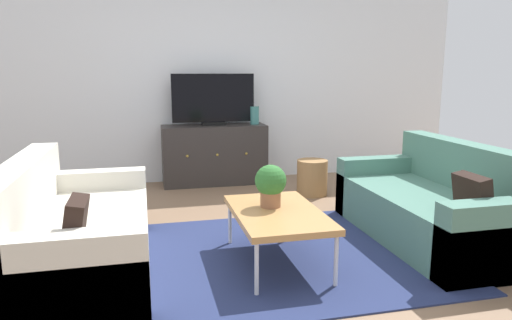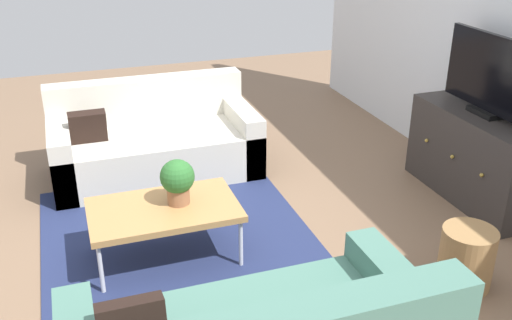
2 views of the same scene
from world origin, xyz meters
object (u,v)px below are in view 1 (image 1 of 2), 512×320
object	(u,v)px
couch_left_side	(67,237)
flat_screen_tv	(213,100)
couch_right_side	(440,208)
glass_vase	(255,115)
tv_console	(214,154)
coffee_table	(277,215)
potted_plant	(271,184)
wicker_basket	(312,177)

from	to	relation	value
couch_left_side	flat_screen_tv	world-z (taller)	flat_screen_tv
couch_right_side	glass_vase	xyz separation A→B (m)	(-1.00, 2.37, 0.57)
tv_console	glass_vase	xyz separation A→B (m)	(0.51, 0.00, 0.47)
couch_right_side	coffee_table	bearing A→B (deg)	-173.28
couch_right_side	potted_plant	xyz separation A→B (m)	(-1.46, -0.06, 0.31)
potted_plant	glass_vase	distance (m)	2.49
tv_console	glass_vase	distance (m)	0.69
potted_plant	wicker_basket	xyz separation A→B (m)	(0.93, 1.63, -0.37)
couch_left_side	coffee_table	size ratio (longest dim) A/B	1.78
couch_right_side	tv_console	size ratio (longest dim) A/B	1.40
coffee_table	flat_screen_tv	distance (m)	2.65
couch_left_side	wicker_basket	bearing A→B (deg)	33.73
couch_right_side	potted_plant	distance (m)	1.49
couch_left_side	couch_right_side	bearing A→B (deg)	0.00
potted_plant	tv_console	bearing A→B (deg)	91.12
wicker_basket	glass_vase	bearing A→B (deg)	120.22
couch_left_side	coffee_table	bearing A→B (deg)	-6.72
coffee_table	potted_plant	xyz separation A→B (m)	(-0.02, 0.11, 0.20)
couch_right_side	coffee_table	xyz separation A→B (m)	(-1.44, -0.17, 0.10)
tv_console	wicker_basket	size ratio (longest dim) A/B	3.17
couch_left_side	wicker_basket	xyz separation A→B (m)	(2.35, 1.57, -0.07)
glass_vase	wicker_basket	distance (m)	1.13
coffee_table	glass_vase	size ratio (longest dim) A/B	4.46
couch_left_side	wicker_basket	world-z (taller)	couch_left_side
tv_console	flat_screen_tv	size ratio (longest dim) A/B	1.26
tv_console	flat_screen_tv	xyz separation A→B (m)	(0.00, 0.02, 0.67)
coffee_table	wicker_basket	distance (m)	1.97
couch_right_side	glass_vase	bearing A→B (deg)	112.80
flat_screen_tv	glass_vase	bearing A→B (deg)	-2.25
coffee_table	wicker_basket	world-z (taller)	coffee_table
couch_left_side	glass_vase	size ratio (longest dim) A/B	7.95
flat_screen_tv	glass_vase	size ratio (longest dim) A/B	4.51
couch_left_side	couch_right_side	distance (m)	2.88
potted_plant	wicker_basket	world-z (taller)	potted_plant
couch_left_side	coffee_table	distance (m)	1.45
potted_plant	wicker_basket	size ratio (longest dim) A/B	0.79
couch_left_side	couch_right_side	xyz separation A→B (m)	(2.88, 0.00, 0.00)
potted_plant	tv_console	world-z (taller)	tv_console
coffee_table	potted_plant	distance (m)	0.23
wicker_basket	couch_left_side	bearing A→B (deg)	-146.27
potted_plant	coffee_table	bearing A→B (deg)	-78.96
couch_left_side	potted_plant	xyz separation A→B (m)	(1.42, -0.06, 0.31)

